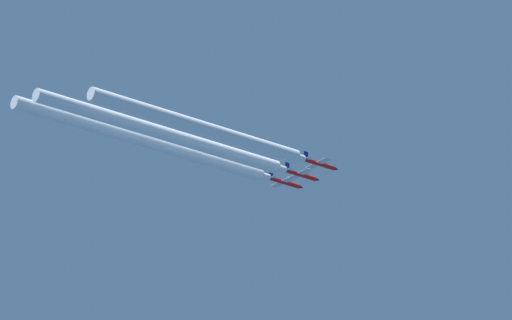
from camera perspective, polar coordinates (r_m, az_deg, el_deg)
jet_far_left at (r=554.60m, az=0.87°, el=-0.67°), size 9.05×13.18×3.17m
jet_inner_left at (r=548.93m, az=1.36°, el=-0.44°), size 9.05×13.18×3.17m
jet_center at (r=542.76m, az=1.92°, el=-0.12°), size 9.05×13.18×3.17m
smoke_trail_far_left at (r=528.18m, az=-3.25°, el=0.55°), size 3.82×84.98×3.82m
smoke_trail_inner_left at (r=522.78m, az=-2.69°, el=0.77°), size 3.82×82.86×3.82m
smoke_trail_center at (r=519.36m, az=-1.64°, el=0.97°), size 3.82×71.36×3.82m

